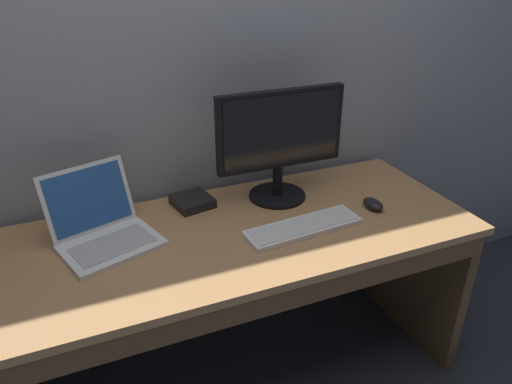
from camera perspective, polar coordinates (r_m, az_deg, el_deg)
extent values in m
plane|color=#2D333D|center=(2.21, -2.94, -21.41)|extent=(14.00, 14.00, 0.00)
cube|color=gray|center=(1.87, -8.64, 20.85)|extent=(4.52, 0.04, 2.92)
cube|color=#A87A4C|center=(1.74, -3.50, -5.23)|extent=(1.84, 0.71, 0.03)
cube|color=brown|center=(2.34, 18.11, -8.14)|extent=(0.05, 0.65, 0.71)
cube|color=brown|center=(1.51, 1.00, -13.30)|extent=(1.77, 0.02, 0.08)
cube|color=white|center=(1.71, -16.88, -6.16)|extent=(0.37, 0.31, 0.02)
cube|color=#ACACAC|center=(1.69, -16.76, -6.07)|extent=(0.30, 0.22, 0.00)
cube|color=white|center=(1.77, -19.46, -0.76)|extent=(0.32, 0.17, 0.23)
cube|color=#28569E|center=(1.77, -19.41, -0.77)|extent=(0.28, 0.15, 0.20)
cylinder|color=black|center=(1.97, 2.56, -0.39)|extent=(0.23, 0.23, 0.01)
cylinder|color=black|center=(1.93, 2.60, 1.54)|extent=(0.04, 0.04, 0.13)
cube|color=black|center=(1.84, 2.97, 7.53)|extent=(0.52, 0.03, 0.30)
cube|color=black|center=(1.82, 3.23, 7.35)|extent=(0.48, 0.00, 0.27)
cube|color=white|center=(1.74, 5.68, -4.21)|extent=(0.45, 0.16, 0.02)
cube|color=silver|center=(1.74, 5.70, -3.92)|extent=(0.42, 0.14, 0.00)
ellipsoid|color=black|center=(1.93, 13.84, -1.41)|extent=(0.07, 0.10, 0.04)
cube|color=black|center=(1.91, -7.62, -1.10)|extent=(0.17, 0.17, 0.04)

